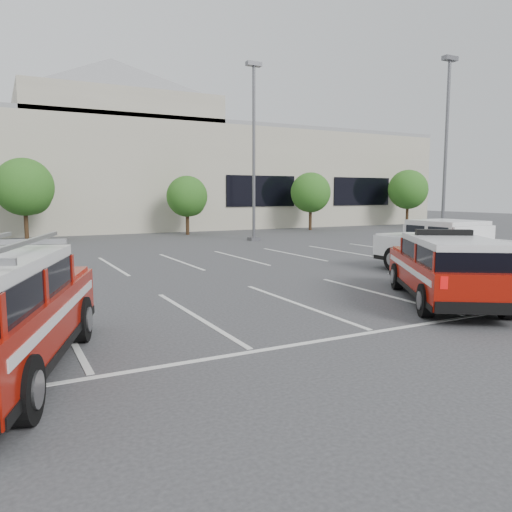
{
  "coord_description": "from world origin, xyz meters",
  "views": [
    {
      "loc": [
        -6.53,
        -10.28,
        2.7
      ],
      "look_at": [
        -0.33,
        1.63,
        1.05
      ],
      "focal_mm": 35.0,
      "sensor_mm": 36.0,
      "label": 1
    }
  ],
  "objects_px": {
    "tree_right": "(311,194)",
    "fire_chief_suv": "(447,274)",
    "tree_mid_left": "(26,189)",
    "white_pickup": "(457,255)",
    "light_pole_right": "(446,150)",
    "convention_building": "(88,170)",
    "tree_mid_right": "(188,198)",
    "tree_far_right": "(408,191)",
    "light_pole_mid": "(254,152)"
  },
  "relations": [
    {
      "from": "tree_far_right",
      "to": "white_pickup",
      "type": "distance_m",
      "value": 27.85
    },
    {
      "from": "tree_mid_right",
      "to": "convention_building",
      "type": "bearing_deg",
      "value": 116.57
    },
    {
      "from": "tree_mid_right",
      "to": "light_pole_mid",
      "type": "height_order",
      "value": "light_pole_mid"
    },
    {
      "from": "tree_mid_right",
      "to": "tree_right",
      "type": "height_order",
      "value": "tree_right"
    },
    {
      "from": "convention_building",
      "to": "fire_chief_suv",
      "type": "distance_m",
      "value": 33.82
    },
    {
      "from": "tree_right",
      "to": "light_pole_mid",
      "type": "relative_size",
      "value": 0.43
    },
    {
      "from": "tree_mid_right",
      "to": "fire_chief_suv",
      "type": "distance_m",
      "value": 23.74
    },
    {
      "from": "tree_far_right",
      "to": "light_pole_mid",
      "type": "bearing_deg",
      "value": -161.52
    },
    {
      "from": "convention_building",
      "to": "tree_mid_right",
      "type": "bearing_deg",
      "value": -63.43
    },
    {
      "from": "tree_mid_left",
      "to": "light_pole_right",
      "type": "bearing_deg",
      "value": -29.95
    },
    {
      "from": "tree_mid_left",
      "to": "white_pickup",
      "type": "height_order",
      "value": "tree_mid_left"
    },
    {
      "from": "light_pole_right",
      "to": "tree_far_right",
      "type": "bearing_deg",
      "value": 52.96
    },
    {
      "from": "tree_right",
      "to": "white_pickup",
      "type": "height_order",
      "value": "tree_right"
    },
    {
      "from": "fire_chief_suv",
      "to": "convention_building",
      "type": "bearing_deg",
      "value": 128.22
    },
    {
      "from": "tree_right",
      "to": "light_pole_mid",
      "type": "bearing_deg",
      "value": -143.23
    },
    {
      "from": "convention_building",
      "to": "light_pole_mid",
      "type": "distance_m",
      "value": 17.27
    },
    {
      "from": "convention_building",
      "to": "fire_chief_suv",
      "type": "height_order",
      "value": "convention_building"
    },
    {
      "from": "light_pole_right",
      "to": "tree_mid_left",
      "type": "bearing_deg",
      "value": 150.05
    },
    {
      "from": "tree_right",
      "to": "light_pole_right",
      "type": "height_order",
      "value": "light_pole_right"
    },
    {
      "from": "tree_far_right",
      "to": "tree_mid_left",
      "type": "bearing_deg",
      "value": 180.0
    },
    {
      "from": "light_pole_mid",
      "to": "light_pole_right",
      "type": "bearing_deg",
      "value": -33.69
    },
    {
      "from": "convention_building",
      "to": "tree_right",
      "type": "relative_size",
      "value": 13.58
    },
    {
      "from": "white_pickup",
      "to": "fire_chief_suv",
      "type": "bearing_deg",
      "value": -142.43
    },
    {
      "from": "convention_building",
      "to": "tree_right",
      "type": "distance_m",
      "value": 17.96
    },
    {
      "from": "fire_chief_suv",
      "to": "tree_far_right",
      "type": "bearing_deg",
      "value": 80.16
    },
    {
      "from": "tree_mid_left",
      "to": "tree_mid_right",
      "type": "bearing_deg",
      "value": -0.0
    },
    {
      "from": "tree_right",
      "to": "light_pole_right",
      "type": "bearing_deg",
      "value": -85.69
    },
    {
      "from": "light_pole_right",
      "to": "tree_right",
      "type": "bearing_deg",
      "value": 94.31
    },
    {
      "from": "tree_far_right",
      "to": "white_pickup",
      "type": "xyz_separation_m",
      "value": [
        -18.21,
        -20.94,
        -2.3
      ]
    },
    {
      "from": "tree_far_right",
      "to": "light_pole_right",
      "type": "height_order",
      "value": "light_pole_right"
    },
    {
      "from": "tree_mid_left",
      "to": "tree_right",
      "type": "distance_m",
      "value": 20.0
    },
    {
      "from": "tree_right",
      "to": "convention_building",
      "type": "bearing_deg",
      "value": 146.63
    },
    {
      "from": "tree_far_right",
      "to": "fire_chief_suv",
      "type": "distance_m",
      "value": 32.16
    },
    {
      "from": "convention_building",
      "to": "tree_far_right",
      "type": "relative_size",
      "value": 12.38
    },
    {
      "from": "tree_right",
      "to": "tree_far_right",
      "type": "distance_m",
      "value": 10.0
    },
    {
      "from": "tree_mid_right",
      "to": "light_pole_right",
      "type": "xyz_separation_m",
      "value": [
        10.91,
        -12.05,
        2.68
      ]
    },
    {
      "from": "convention_building",
      "to": "tree_far_right",
      "type": "distance_m",
      "value": 26.83
    },
    {
      "from": "tree_mid_right",
      "to": "white_pickup",
      "type": "distance_m",
      "value": 21.09
    },
    {
      "from": "tree_far_right",
      "to": "light_pole_right",
      "type": "relative_size",
      "value": 0.47
    },
    {
      "from": "white_pickup",
      "to": "light_pole_mid",
      "type": "bearing_deg",
      "value": 89.68
    },
    {
      "from": "convention_building",
      "to": "tree_far_right",
      "type": "xyz_separation_m",
      "value": [
        24.91,
        -9.82,
        -1.68
      ]
    },
    {
      "from": "convention_building",
      "to": "tree_mid_left",
      "type": "relative_size",
      "value": 12.38
    },
    {
      "from": "tree_mid_left",
      "to": "tree_right",
      "type": "height_order",
      "value": "tree_mid_left"
    },
    {
      "from": "tree_right",
      "to": "tree_far_right",
      "type": "xyz_separation_m",
      "value": [
        10.0,
        0.0,
        0.27
      ]
    },
    {
      "from": "fire_chief_suv",
      "to": "tree_mid_right",
      "type": "bearing_deg",
      "value": 118.61
    },
    {
      "from": "white_pickup",
      "to": "tree_right",
      "type": "bearing_deg",
      "value": 68.74
    },
    {
      "from": "convention_building",
      "to": "fire_chief_suv",
      "type": "relative_size",
      "value": 11.18
    },
    {
      "from": "light_pole_right",
      "to": "white_pickup",
      "type": "height_order",
      "value": "light_pole_right"
    },
    {
      "from": "tree_right",
      "to": "fire_chief_suv",
      "type": "bearing_deg",
      "value": -116.38
    },
    {
      "from": "tree_right",
      "to": "tree_mid_right",
      "type": "bearing_deg",
      "value": -180.0
    }
  ]
}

